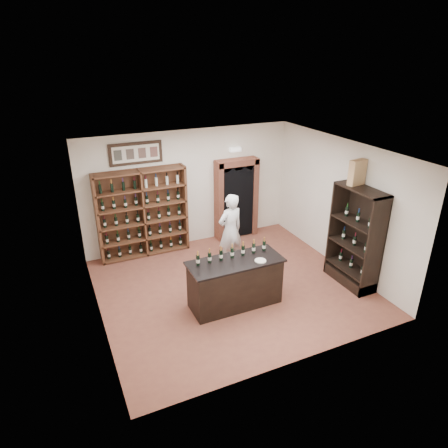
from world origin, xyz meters
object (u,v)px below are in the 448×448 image
at_px(tasting_counter, 235,283).
at_px(counter_bottle_0, 198,260).
at_px(side_cabinet, 354,251).
at_px(wine_shelf, 142,213).
at_px(wine_crate, 357,172).
at_px(shopkeeper, 230,231).

bearing_deg(tasting_counter, counter_bottle_0, 168.40).
bearing_deg(side_cabinet, counter_bottle_0, 172.59).
bearing_deg(counter_bottle_0, tasting_counter, -11.60).
bearing_deg(tasting_counter, wine_shelf, 110.56).
relative_size(side_cabinet, wine_crate, 4.16).
distance_m(counter_bottle_0, shopkeeper, 1.92).
relative_size(tasting_counter, counter_bottle_0, 6.27).
bearing_deg(shopkeeper, wine_crate, 131.71).
bearing_deg(wine_crate, tasting_counter, 171.03).
height_order(shopkeeper, wine_crate, wine_crate).
relative_size(wine_shelf, shopkeeper, 1.23).
xyz_separation_m(wine_shelf, wine_crate, (3.82, -2.99, 1.36)).
height_order(side_cabinet, shopkeeper, side_cabinet).
bearing_deg(shopkeeper, wine_shelf, -51.24).
relative_size(tasting_counter, shopkeeper, 1.05).
bearing_deg(shopkeeper, counter_bottle_0, 34.26).
bearing_deg(tasting_counter, side_cabinet, -6.28).
height_order(wine_shelf, shopkeeper, wine_shelf).
xyz_separation_m(tasting_counter, shopkeeper, (0.61, 1.52, 0.40)).
xyz_separation_m(shopkeeper, wine_crate, (2.12, -1.58, 1.57)).
bearing_deg(counter_bottle_0, wine_shelf, 97.77).
bearing_deg(counter_bottle_0, shopkeeper, 45.85).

